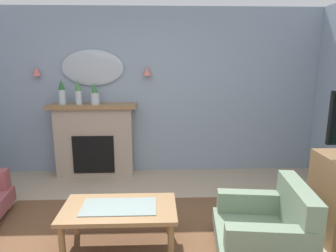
{
  "coord_description": "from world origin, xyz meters",
  "views": [
    {
      "loc": [
        0.27,
        -2.3,
        1.83
      ],
      "look_at": [
        0.4,
        1.3,
        1.03
      ],
      "focal_mm": 31.83,
      "sensor_mm": 36.0,
      "label": 1
    }
  ],
  "objects": [
    {
      "name": "wall_back",
      "position": [
        0.0,
        2.55,
        1.32
      ],
      "size": [
        6.73,
        0.1,
        2.63
      ],
      "primitive_type": "cube",
      "color": "#8C9EB2",
      "rests_on": "ground"
    },
    {
      "name": "fireplace",
      "position": [
        -0.74,
        2.33,
        0.57
      ],
      "size": [
        1.36,
        0.36,
        1.16
      ],
      "color": "tan",
      "rests_on": "ground"
    },
    {
      "name": "mantel_vase_right",
      "position": [
        -1.19,
        2.3,
        1.34
      ],
      "size": [
        0.11,
        0.11,
        0.38
      ],
      "color": "silver",
      "rests_on": "fireplace"
    },
    {
      "name": "mantel_vase_centre",
      "position": [
        -0.94,
        2.3,
        1.34
      ],
      "size": [
        0.1,
        0.1,
        0.37
      ],
      "color": "silver",
      "rests_on": "fireplace"
    },
    {
      "name": "mantel_vase_left",
      "position": [
        -0.69,
        2.3,
        1.3
      ],
      "size": [
        0.14,
        0.14,
        0.34
      ],
      "color": "silver",
      "rests_on": "fireplace"
    },
    {
      "name": "wall_mirror",
      "position": [
        -0.74,
        2.47,
        1.71
      ],
      "size": [
        0.96,
        0.06,
        0.56
      ],
      "primitive_type": "ellipsoid",
      "color": "#B2BCC6"
    },
    {
      "name": "wall_sconce_left",
      "position": [
        -1.59,
        2.42,
        1.66
      ],
      "size": [
        0.14,
        0.14,
        0.14
      ],
      "primitive_type": "cone",
      "color": "#D17066"
    },
    {
      "name": "wall_sconce_right",
      "position": [
        0.11,
        2.42,
        1.66
      ],
      "size": [
        0.14,
        0.14,
        0.14
      ],
      "primitive_type": "cone",
      "color": "#D17066"
    },
    {
      "name": "coffee_table",
      "position": [
        -0.11,
        0.35,
        0.38
      ],
      "size": [
        1.1,
        0.6,
        0.45
      ],
      "color": "olive",
      "rests_on": "ground"
    },
    {
      "name": "armchair_by_coffee_table",
      "position": [
        1.31,
        0.2,
        0.31
      ],
      "size": [
        0.9,
        0.89,
        0.71
      ],
      "color": "gray",
      "rests_on": "ground"
    }
  ]
}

